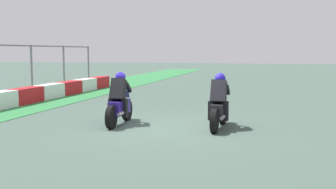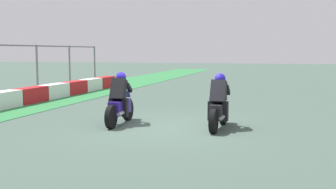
{
  "view_description": "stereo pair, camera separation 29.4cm",
  "coord_description": "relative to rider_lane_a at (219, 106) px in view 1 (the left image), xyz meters",
  "views": [
    {
      "loc": [
        -10.77,
        -2.75,
        2.11
      ],
      "look_at": [
        0.18,
        0.04,
        0.9
      ],
      "focal_mm": 43.56,
      "sensor_mm": 36.0,
      "label": 1
    },
    {
      "loc": [
        -10.7,
        -3.03,
        2.11
      ],
      "look_at": [
        0.18,
        0.04,
        0.9
      ],
      "focal_mm": 43.56,
      "sensor_mm": 36.0,
      "label": 2
    }
  ],
  "objects": [
    {
      "name": "ground_plane",
      "position": [
        -0.23,
        1.39,
        -0.62
      ],
      "size": [
        120.0,
        120.0,
        0.0
      ],
      "primitive_type": "plane",
      "color": "#41564B"
    },
    {
      "name": "rider_lane_a",
      "position": [
        0.0,
        0.0,
        0.0
      ],
      "size": [
        2.04,
        0.55,
        1.51
      ],
      "rotation": [
        0.0,
        0.0,
        -0.04
      ],
      "color": "black",
      "rests_on": "ground_plane"
    },
    {
      "name": "rider_lane_b",
      "position": [
        -0.11,
        2.85,
        0.0
      ],
      "size": [
        2.04,
        0.55,
        1.51
      ],
      "rotation": [
        0.0,
        0.0,
        0.04
      ],
      "color": "black",
      "rests_on": "ground_plane"
    }
  ]
}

